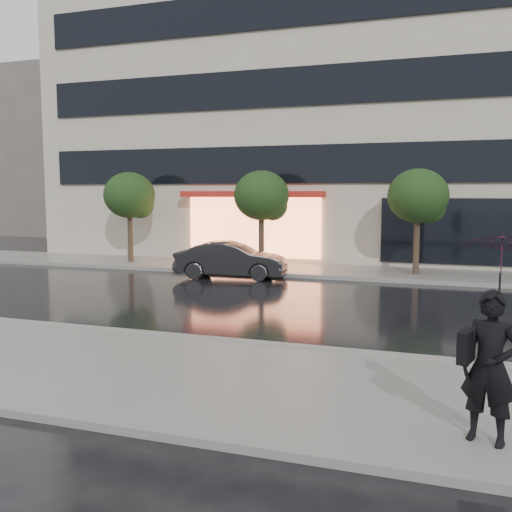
% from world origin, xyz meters
% --- Properties ---
extents(ground, '(120.00, 120.00, 0.00)m').
position_xyz_m(ground, '(0.00, 0.00, 0.00)').
color(ground, black).
rests_on(ground, ground).
extents(sidewalk_near, '(60.00, 4.50, 0.12)m').
position_xyz_m(sidewalk_near, '(0.00, -3.25, 0.06)').
color(sidewalk_near, slate).
rests_on(sidewalk_near, ground).
extents(sidewalk_far, '(60.00, 3.50, 0.12)m').
position_xyz_m(sidewalk_far, '(0.00, 10.25, 0.06)').
color(sidewalk_far, slate).
rests_on(sidewalk_far, ground).
extents(curb_near, '(60.00, 0.25, 0.14)m').
position_xyz_m(curb_near, '(0.00, -1.00, 0.07)').
color(curb_near, gray).
rests_on(curb_near, ground).
extents(curb_far, '(60.00, 0.25, 0.14)m').
position_xyz_m(curb_far, '(0.00, 8.50, 0.07)').
color(curb_far, gray).
rests_on(curb_far, ground).
extents(office_building, '(30.00, 12.76, 18.00)m').
position_xyz_m(office_building, '(-0.00, 17.97, 9.00)').
color(office_building, beige).
rests_on(office_building, ground).
extents(bg_building_left, '(14.00, 10.00, 12.00)m').
position_xyz_m(bg_building_left, '(-28.00, 26.00, 6.00)').
color(bg_building_left, '#59544F').
rests_on(bg_building_left, ground).
extents(tree_far_west, '(2.20, 2.20, 3.99)m').
position_xyz_m(tree_far_west, '(-8.94, 10.03, 2.92)').
color(tree_far_west, '#33261C').
rests_on(tree_far_west, ground).
extents(tree_mid_west, '(2.20, 2.20, 3.99)m').
position_xyz_m(tree_mid_west, '(-2.94, 10.03, 2.92)').
color(tree_mid_west, '#33261C').
rests_on(tree_mid_west, ground).
extents(tree_mid_east, '(2.20, 2.20, 3.99)m').
position_xyz_m(tree_mid_east, '(3.06, 10.03, 2.92)').
color(tree_mid_east, '#33261C').
rests_on(tree_mid_east, ground).
extents(parked_car, '(4.19, 1.93, 1.33)m').
position_xyz_m(parked_car, '(-3.39, 7.64, 0.66)').
color(parked_car, black).
rests_on(parked_car, ground).
extents(pedestrian_with_umbrella, '(1.21, 1.22, 2.55)m').
position_xyz_m(pedestrian_with_umbrella, '(4.67, -4.47, 1.74)').
color(pedestrian_with_umbrella, black).
rests_on(pedestrian_with_umbrella, sidewalk_near).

